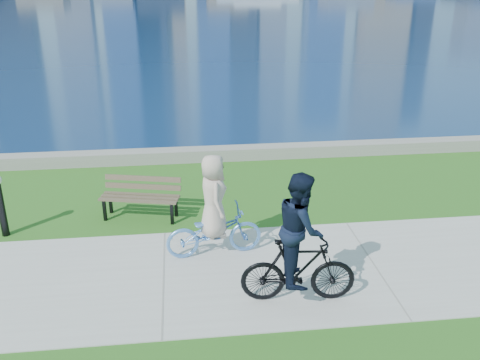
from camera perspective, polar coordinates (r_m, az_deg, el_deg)
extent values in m
plane|color=#235917|center=(10.06, -8.16, -10.40)|extent=(320.00, 320.00, 0.00)
cube|color=#ACACA6|center=(10.06, -8.16, -10.35)|extent=(80.00, 3.50, 0.02)
cube|color=gray|center=(15.58, -7.87, 2.58)|extent=(90.00, 0.50, 0.35)
cube|color=#0B254B|center=(80.65, -7.40, 18.47)|extent=(320.00, 131.00, 0.01)
cube|color=black|center=(12.30, -14.24, -3.16)|extent=(0.08, 0.08, 0.49)
cube|color=black|center=(11.86, -7.27, -3.61)|extent=(0.08, 0.08, 0.49)
cube|color=black|center=(12.63, -13.63, -2.39)|extent=(0.08, 0.08, 0.49)
cube|color=black|center=(12.20, -6.84, -2.80)|extent=(0.08, 0.08, 0.49)
cube|color=brown|center=(11.94, -10.91, -2.22)|extent=(1.73, 0.51, 0.04)
cube|color=brown|center=(12.09, -10.67, -1.88)|extent=(1.73, 0.51, 0.04)
cube|color=brown|center=(12.25, -10.44, -1.55)|extent=(1.73, 0.51, 0.04)
cube|color=brown|center=(12.31, -10.31, -0.69)|extent=(1.72, 0.47, 0.13)
cube|color=brown|center=(12.26, -10.33, 0.17)|extent=(1.72, 0.47, 0.13)
cylinder|color=black|center=(12.20, -24.10, -2.85)|extent=(0.16, 0.16, 1.22)
imported|color=#5E99E5|center=(10.47, -2.79, -5.52)|extent=(0.87, 1.95, 0.99)
imported|color=beige|center=(10.14, -2.87, -1.73)|extent=(0.62, 0.87, 1.65)
imported|color=black|center=(9.13, 6.23, -9.55)|extent=(0.73, 1.97, 1.16)
imported|color=black|center=(8.74, 6.45, -5.09)|extent=(0.79, 0.97, 1.90)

